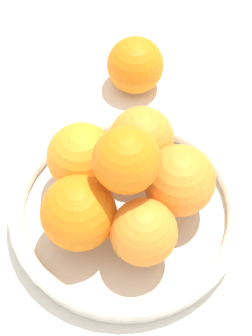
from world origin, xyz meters
TOP-DOWN VIEW (x-y plane):
  - ground_plane at (0.00, 0.00)m, footprint 4.00×4.00m
  - fruit_bowl at (0.00, 0.00)m, footprint 0.28×0.28m
  - orange_pile at (0.00, 0.00)m, footprint 0.19×0.21m
  - stray_orange at (0.12, -0.19)m, footprint 0.08×0.08m

SIDE VIEW (x-z plane):
  - ground_plane at x=0.00m, z-range 0.00..0.00m
  - fruit_bowl at x=0.00m, z-range 0.00..0.04m
  - stray_orange at x=0.12m, z-range 0.00..0.08m
  - orange_pile at x=0.00m, z-range 0.02..0.15m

